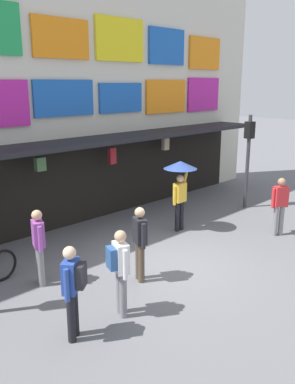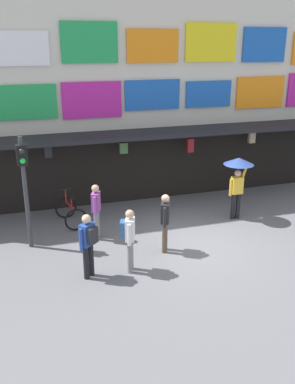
{
  "view_description": "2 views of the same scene",
  "coord_description": "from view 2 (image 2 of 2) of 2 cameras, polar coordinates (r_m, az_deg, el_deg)",
  "views": [
    {
      "loc": [
        -6.52,
        -6.09,
        4.21
      ],
      "look_at": [
        0.36,
        0.95,
        1.56
      ],
      "focal_mm": 37.89,
      "sensor_mm": 36.0,
      "label": 1
    },
    {
      "loc": [
        -4.53,
        -10.09,
        5.55
      ],
      "look_at": [
        -1.26,
        0.47,
        1.58
      ],
      "focal_mm": 39.35,
      "sensor_mm": 36.0,
      "label": 2
    }
  ],
  "objects": [
    {
      "name": "ground_plane",
      "position": [
        12.37,
        6.28,
        -7.0
      ],
      "size": [
        80.0,
        80.0,
        0.0
      ],
      "primitive_type": "plane",
      "color": "slate"
    },
    {
      "name": "shopfront",
      "position": [
        15.42,
        -0.01,
        13.87
      ],
      "size": [
        18.0,
        2.6,
        8.0
      ],
      "color": "beige",
      "rests_on": "ground"
    },
    {
      "name": "traffic_light_near",
      "position": [
        11.82,
        -16.4,
        2.19
      ],
      "size": [
        0.29,
        0.33,
        3.2
      ],
      "color": "#38383D",
      "rests_on": "ground"
    },
    {
      "name": "bicycle_parked",
      "position": [
        13.65,
        -10.37,
        -2.75
      ],
      "size": [
        0.9,
        1.26,
        1.05
      ],
      "color": "black",
      "rests_on": "ground"
    },
    {
      "name": "pedestrian_with_umbrella",
      "position": [
        13.74,
        12.18,
        2.8
      ],
      "size": [
        0.96,
        0.96,
        2.08
      ],
      "color": "black",
      "rests_on": "ground"
    },
    {
      "name": "pedestrian_in_black",
      "position": [
        10.52,
        -2.51,
        -5.95
      ],
      "size": [
        0.44,
        0.5,
        1.68
      ],
      "color": "gray",
      "rests_on": "ground"
    },
    {
      "name": "pedestrian_in_white",
      "position": [
        10.33,
        -8.03,
        -6.65
      ],
      "size": [
        0.48,
        0.47,
        1.68
      ],
      "color": "black",
      "rests_on": "ground"
    },
    {
      "name": "pedestrian_in_purple",
      "position": [
        11.52,
        2.4,
        -3.78
      ],
      "size": [
        0.35,
        0.49,
        1.68
      ],
      "color": "brown",
      "rests_on": "ground"
    },
    {
      "name": "pedestrian_in_red",
      "position": [
        12.35,
        -6.97,
        -2.25
      ],
      "size": [
        0.33,
        0.5,
        1.68
      ],
      "color": "gray",
      "rests_on": "ground"
    }
  ]
}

